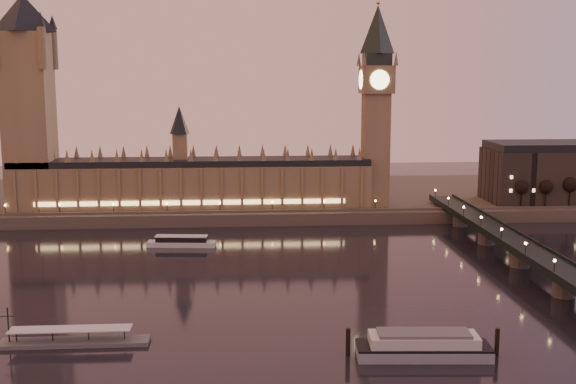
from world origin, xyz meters
name	(u,v)px	position (x,y,z in m)	size (l,w,h in m)	color
ground	(287,285)	(0.00, 0.00, 0.00)	(700.00, 700.00, 0.00)	black
far_embankment	(319,197)	(30.00, 165.00, 3.00)	(560.00, 130.00, 6.00)	#423D35
palace_of_westminster	(192,177)	(-40.12, 120.99, 21.71)	(180.00, 26.62, 52.00)	brown
victoria_tower	(27,90)	(-120.00, 121.00, 65.79)	(31.68, 31.68, 118.00)	brown
big_ben	(376,94)	(53.99, 120.99, 63.95)	(17.68, 17.68, 104.00)	brown
westminster_bridge	(540,266)	(91.61, 0.00, 5.52)	(13.20, 260.00, 15.30)	black
bare_tree_0	(519,188)	(126.20, 109.00, 16.25)	(6.74, 6.74, 13.70)	black
bare_tree_1	(545,188)	(139.85, 109.00, 16.25)	(6.74, 6.74, 13.70)	black
bare_tree_2	(571,188)	(153.50, 109.00, 16.25)	(6.74, 6.74, 13.70)	black
cruise_boat_a	(181,242)	(-41.60, 61.63, 2.08)	(29.98, 9.32, 4.72)	silver
moored_barge	(423,346)	(31.63, -67.63, 3.15)	(40.61, 12.19, 7.46)	#808FA4
pontoon_pier	(74,340)	(-62.50, -52.02, 1.18)	(41.01, 6.83, 10.94)	#595B5E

